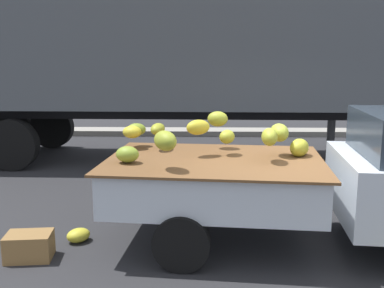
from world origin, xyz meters
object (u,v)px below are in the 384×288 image
object	(u,v)px
semi_trailer	(184,48)
fallen_banana_bunch_near_tailgate	(78,235)
produce_crate	(29,246)
pickup_truck	(368,179)

from	to	relation	value
semi_trailer	fallen_banana_bunch_near_tailgate	size ratio (longest dim) A/B	39.17
produce_crate	semi_trailer	bearing A→B (deg)	73.11
semi_trailer	produce_crate	bearing A→B (deg)	-105.84
pickup_truck	semi_trailer	xyz separation A→B (m)	(-2.42, 4.91, 1.66)
pickup_truck	fallen_banana_bunch_near_tailgate	distance (m)	3.69
pickup_truck	fallen_banana_bunch_near_tailgate	xyz separation A→B (m)	(-3.60, 0.10, -0.80)
fallen_banana_bunch_near_tailgate	produce_crate	xyz separation A→B (m)	(-0.44, -0.50, 0.07)
semi_trailer	fallen_banana_bunch_near_tailgate	bearing A→B (deg)	-102.68
fallen_banana_bunch_near_tailgate	semi_trailer	bearing A→B (deg)	76.27
semi_trailer	fallen_banana_bunch_near_tailgate	distance (m)	5.53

